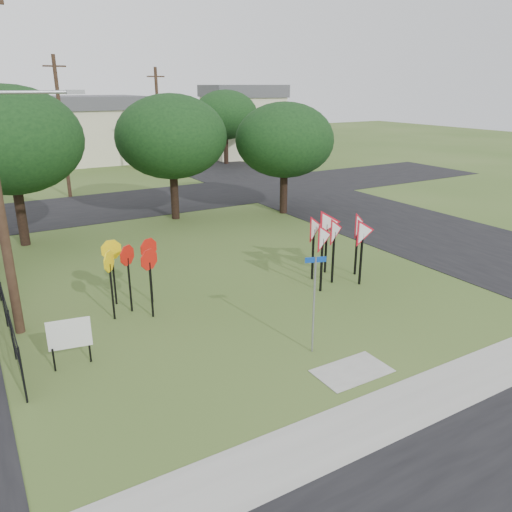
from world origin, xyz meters
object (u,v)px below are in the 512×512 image
at_px(stop_sign_cluster, 130,261).
at_px(yield_sign_cluster, 337,232).
at_px(street_name_sign, 314,298).
at_px(info_board, 69,335).

height_order(stop_sign_cluster, yield_sign_cluster, yield_sign_cluster).
distance_m(street_name_sign, stop_sign_cluster, 6.33).
height_order(stop_sign_cluster, info_board, stop_sign_cluster).
distance_m(street_name_sign, yield_sign_cluster, 5.65).
height_order(street_name_sign, info_board, street_name_sign).
distance_m(yield_sign_cluster, info_board, 10.17).
bearing_deg(street_name_sign, yield_sign_cluster, 44.73).
bearing_deg(stop_sign_cluster, yield_sign_cluster, -9.69).
relative_size(street_name_sign, info_board, 2.04).
distance_m(street_name_sign, info_board, 6.61).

